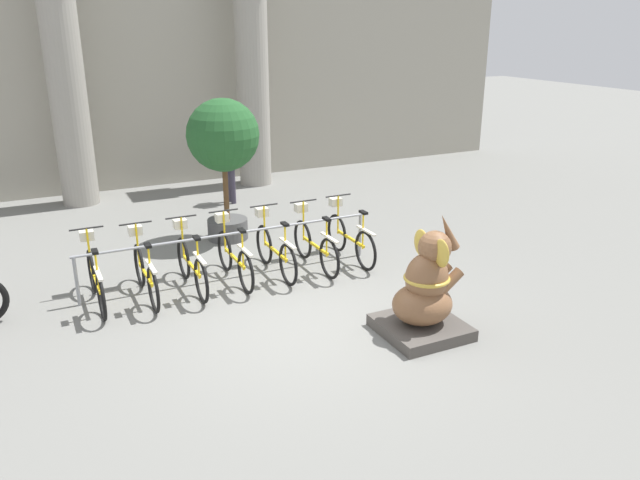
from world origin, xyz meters
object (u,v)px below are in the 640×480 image
object	(u,v)px
elephant_statue	(425,294)
bicycle_0	(95,278)
bicycle_3	(234,256)
bicycle_4	(275,249)
bicycle_2	(191,264)
bicycle_5	(314,244)
person_pedestrian	(231,159)
bicycle_1	(145,272)
potted_tree	(223,144)
bicycle_6	(350,237)

from	to	relation	value
elephant_statue	bicycle_0	bearing A→B (deg)	143.24
bicycle_3	bicycle_4	size ratio (longest dim) A/B	1.00
bicycle_0	bicycle_4	xyz separation A→B (m)	(2.77, -0.02, 0.00)
bicycle_2	bicycle_0	bearing A→B (deg)	177.83
elephant_statue	bicycle_2	bearing A→B (deg)	130.70
bicycle_5	elephant_statue	world-z (taller)	elephant_statue
bicycle_4	person_pedestrian	size ratio (longest dim) A/B	1.02
bicycle_1	bicycle_4	size ratio (longest dim) A/B	1.00
bicycle_0	bicycle_5	size ratio (longest dim) A/B	1.00
bicycle_3	potted_tree	distance (m)	2.48
bicycle_2	bicycle_1	bearing A→B (deg)	-178.84
bicycle_3	bicycle_5	size ratio (longest dim) A/B	1.00
potted_tree	elephant_statue	bearing A→B (deg)	-76.52
person_pedestrian	bicycle_2	bearing A→B (deg)	-115.75
bicycle_0	bicycle_2	size ratio (longest dim) A/B	1.00
bicycle_1	potted_tree	distance (m)	3.12
bicycle_4	bicycle_5	size ratio (longest dim) A/B	1.00
bicycle_0	bicycle_5	bearing A→B (deg)	-1.08
bicycle_2	person_pedestrian	world-z (taller)	person_pedestrian
bicycle_2	bicycle_5	xyz separation A→B (m)	(2.08, -0.01, 0.00)
bicycle_5	bicycle_6	distance (m)	0.70
bicycle_1	bicycle_4	bearing A→B (deg)	1.32
bicycle_0	elephant_statue	xyz separation A→B (m)	(3.75, -2.80, 0.15)
bicycle_5	bicycle_0	bearing A→B (deg)	178.92
bicycle_4	potted_tree	size ratio (longest dim) A/B	0.65
bicycle_0	bicycle_3	bearing A→B (deg)	-0.62
bicycle_5	elephant_statue	size ratio (longest dim) A/B	1.03
potted_tree	bicycle_2	bearing A→B (deg)	-121.46
bicycle_0	elephant_statue	bearing A→B (deg)	-36.76
bicycle_2	potted_tree	bearing A→B (deg)	58.54
bicycle_4	potted_tree	bearing A→B (deg)	94.62
bicycle_0	bicycle_6	world-z (taller)	same
bicycle_3	elephant_statue	xyz separation A→B (m)	(1.67, -2.78, 0.15)
bicycle_5	bicycle_1	bearing A→B (deg)	-179.98
elephant_statue	bicycle_6	bearing A→B (deg)	81.74
bicycle_0	bicycle_1	size ratio (longest dim) A/B	1.00
elephant_statue	person_pedestrian	world-z (taller)	person_pedestrian
person_pedestrian	elephant_statue	bearing A→B (deg)	-87.79
bicycle_5	bicycle_6	bearing A→B (deg)	4.44
bicycle_1	person_pedestrian	world-z (taller)	person_pedestrian
bicycle_1	person_pedestrian	bearing A→B (deg)	57.38
bicycle_3	person_pedestrian	distance (m)	4.57
bicycle_3	elephant_statue	size ratio (longest dim) A/B	1.03
bicycle_3	person_pedestrian	xyz separation A→B (m)	(1.40, 4.31, 0.58)
bicycle_4	potted_tree	xyz separation A→B (m)	(-0.16, 1.97, 1.40)
bicycle_1	person_pedestrian	distance (m)	5.20
bicycle_4	bicycle_5	distance (m)	0.69
bicycle_1	bicycle_5	world-z (taller)	same
bicycle_2	person_pedestrian	bearing A→B (deg)	64.25
bicycle_5	potted_tree	size ratio (longest dim) A/B	0.65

